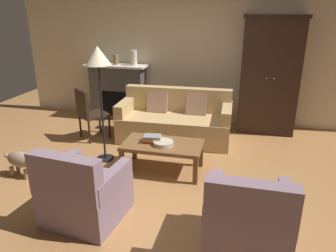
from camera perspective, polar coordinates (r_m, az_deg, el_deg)
The scene contains 16 objects.
ground_plane at distance 4.41m, azimuth -0.88°, elevation -9.33°, with size 9.60×9.60×0.00m, color #B27A47.
back_wall at distance 6.38m, azimuth 4.91°, elevation 13.25°, with size 7.20×0.10×2.80m, color beige.
fireplace at distance 6.71m, azimuth -8.92°, elevation 6.20°, with size 1.26×0.48×1.12m.
armoire at distance 6.05m, azimuth 17.66°, elevation 8.61°, with size 1.06×0.57×2.09m.
couch at distance 5.57m, azimuth 1.28°, elevation 0.80°, with size 1.94×0.91×0.86m.
coffee_table at distance 4.45m, azimuth -0.99°, elevation -3.76°, with size 1.10×0.60×0.42m.
fruit_bowl at distance 4.37m, azimuth -0.85°, elevation -3.06°, with size 0.28×0.28×0.05m, color beige.
book_stack at distance 4.46m, azimuth -2.74°, elevation -2.29°, with size 0.26×0.20×0.10m.
mantel_vase_jade at distance 6.72m, azimuth -12.34°, elevation 11.54°, with size 0.14×0.14×0.17m, color slate.
mantel_vase_bronze at distance 6.57m, azimuth -9.30°, elevation 11.67°, with size 0.10×0.10×0.20m, color olive.
mantel_vase_cream at distance 6.42m, azimuth -6.12°, elevation 12.04°, with size 0.13×0.13×0.29m, color beige.
armchair_near_left at distance 3.60m, azimuth -14.84°, elevation -11.68°, with size 0.85×0.85×0.88m.
armchair_near_right at distance 3.19m, azimuth 14.00°, elevation -16.33°, with size 0.79×0.78×0.88m.
side_chair_wooden at distance 5.67m, azimuth -14.00°, elevation 2.60°, with size 0.62×0.62×0.90m.
floor_lamp at distance 4.59m, azimuth -12.36°, elevation 10.99°, with size 0.36×0.36×1.70m.
dog at distance 4.79m, azimuth -24.67°, elevation -5.55°, with size 0.57×0.24×0.39m.
Camera 1 is at (0.96, -3.71, 2.19)m, focal length 34.09 mm.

